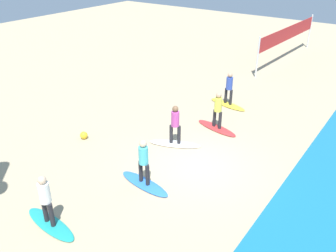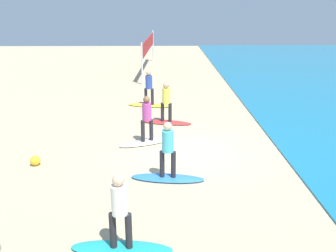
% 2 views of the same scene
% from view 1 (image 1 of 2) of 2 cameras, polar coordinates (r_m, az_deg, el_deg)
% --- Properties ---
extents(ground_plane, '(60.00, 60.00, 0.00)m').
position_cam_1_polar(ground_plane, '(13.35, 4.64, -6.25)').
color(ground_plane, tan).
extents(surfboard_yellow, '(0.98, 2.17, 0.09)m').
position_cam_1_polar(surfboard_yellow, '(18.36, 9.50, 3.42)').
color(surfboard_yellow, yellow).
rests_on(surfboard_yellow, ground).
extents(surfer_yellow, '(0.32, 0.45, 1.64)m').
position_cam_1_polar(surfer_yellow, '(17.99, 9.74, 6.31)').
color(surfer_yellow, '#232328').
rests_on(surfer_yellow, surfboard_yellow).
extents(surfboard_red, '(1.00, 2.17, 0.09)m').
position_cam_1_polar(surfboard_red, '(15.93, 7.76, -0.31)').
color(surfboard_red, red).
rests_on(surfboard_red, ground).
extents(surfer_red, '(0.32, 0.45, 1.64)m').
position_cam_1_polar(surfer_red, '(15.50, 7.99, 2.94)').
color(surfer_red, '#232328').
rests_on(surfer_red, surfboard_red).
extents(surfboard_white, '(1.36, 2.15, 0.09)m').
position_cam_1_polar(surfboard_white, '(14.56, 1.12, -2.86)').
color(surfboard_white, white).
rests_on(surfboard_white, ground).
extents(surfer_white, '(0.32, 0.43, 1.64)m').
position_cam_1_polar(surfer_white, '(14.09, 1.15, 0.63)').
color(surfer_white, '#232328').
rests_on(surfer_white, surfboard_white).
extents(surfboard_blue, '(0.79, 2.15, 0.09)m').
position_cam_1_polar(surfboard_blue, '(12.33, -3.78, -9.16)').
color(surfboard_blue, blue).
rests_on(surfboard_blue, ground).
extents(surfer_blue, '(0.32, 0.46, 1.64)m').
position_cam_1_polar(surfer_blue, '(11.77, -3.93, -5.27)').
color(surfer_blue, '#232328').
rests_on(surfer_blue, surfboard_blue).
extents(surfboard_teal, '(0.71, 2.13, 0.09)m').
position_cam_1_polar(surfboard_teal, '(11.32, -18.24, -14.64)').
color(surfboard_teal, teal).
rests_on(surfboard_teal, ground).
extents(surfer_teal, '(0.32, 0.46, 1.64)m').
position_cam_1_polar(surfer_teal, '(10.70, -19.02, -10.65)').
color(surfer_teal, '#232328').
rests_on(surfer_teal, surfboard_teal).
extents(volleyball_net, '(9.09, 0.53, 2.50)m').
position_cam_1_polar(volleyball_net, '(26.24, 18.65, 13.64)').
color(volleyball_net, silver).
rests_on(volleyball_net, ground).
extents(beach_ball, '(0.32, 0.32, 0.32)m').
position_cam_1_polar(beach_ball, '(15.36, -13.29, -1.46)').
color(beach_ball, yellow).
rests_on(beach_ball, ground).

